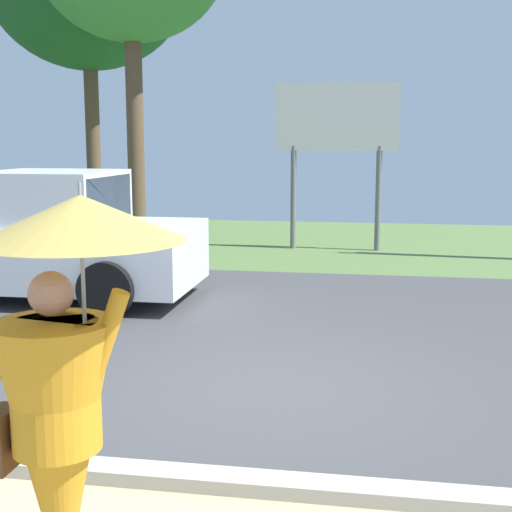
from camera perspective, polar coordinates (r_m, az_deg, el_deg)
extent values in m
cube|color=#424244|center=(8.80, 2.90, -6.42)|extent=(40.00, 8.00, 0.10)
cube|color=#57733D|center=(16.62, 6.17, 0.96)|extent=(40.00, 8.00, 0.10)
cube|color=#B2AD9E|center=(5.07, -2.72, -17.43)|extent=(40.00, 0.24, 0.10)
cone|color=orange|center=(3.86, -15.43, -15.54)|extent=(0.60, 0.60, 1.45)
cylinder|color=orange|center=(3.72, -15.70, -9.93)|extent=(0.44, 0.44, 0.65)
sphere|color=tan|center=(3.59, -16.02, -2.90)|extent=(0.22, 0.22, 0.22)
cylinder|color=orange|center=(3.53, -11.76, -6.13)|extent=(0.24, 0.09, 0.45)
cylinder|color=orange|center=(3.84, -19.15, -8.97)|extent=(0.29, 0.08, 0.24)
cylinder|color=gray|center=(3.52, -13.58, -2.47)|extent=(0.02, 0.02, 0.75)
cone|color=gold|center=(3.47, -13.79, 2.96)|extent=(1.00, 1.00, 0.22)
cylinder|color=gray|center=(3.46, -13.86, 4.94)|extent=(0.02, 0.02, 0.10)
cube|color=beige|center=(3.85, -19.54, -7.40)|extent=(0.02, 0.11, 0.16)
cube|color=brown|center=(3.89, -19.54, -13.57)|extent=(0.12, 0.24, 0.30)
cube|color=silver|center=(11.16, -18.11, 0.30)|extent=(5.20, 2.00, 0.90)
cube|color=silver|center=(10.85, -15.96, 4.15)|extent=(1.80, 1.84, 0.90)
cube|color=#2D3842|center=(10.51, -11.77, 4.16)|extent=(0.10, 1.70, 0.77)
cylinder|color=black|center=(11.46, -8.15, -0.63)|extent=(0.76, 0.28, 0.76)
cylinder|color=black|center=(9.61, -11.79, -2.63)|extent=(0.76, 0.28, 0.76)
cylinder|color=slate|center=(15.44, 2.98, 4.67)|extent=(0.12, 0.12, 2.20)
cylinder|color=slate|center=(15.34, 9.70, 4.52)|extent=(0.12, 0.12, 2.20)
cube|color=silver|center=(15.32, 6.45, 10.95)|extent=(2.60, 0.10, 1.40)
cylinder|color=brown|center=(15.70, -9.58, 9.54)|extent=(0.36, 0.36, 4.89)
cylinder|color=brown|center=(18.82, -12.84, 9.10)|extent=(0.36, 0.36, 4.72)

